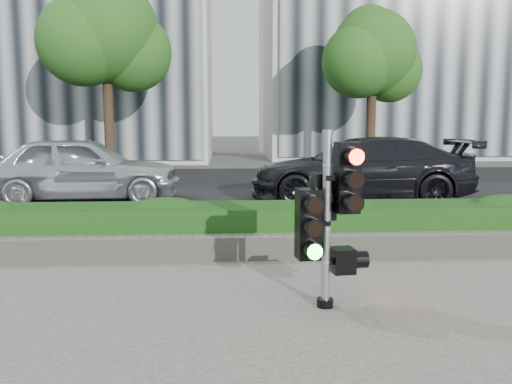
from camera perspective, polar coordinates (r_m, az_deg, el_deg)
ground at (r=6.09m, az=-0.42°, el=-11.80°), size 120.00×120.00×0.00m
road at (r=15.87m, az=-2.27°, el=0.34°), size 60.00×13.00×0.02m
curb at (r=9.10m, az=-1.44°, el=-4.83°), size 60.00×0.25×0.12m
stone_wall at (r=7.86m, az=-1.14°, el=-5.80°), size 12.00×0.32×0.34m
hedge at (r=8.45m, az=-1.31°, el=-3.66°), size 12.00×1.00×0.68m
building_left at (r=30.52m, az=-20.88°, el=17.50°), size 16.00×9.00×15.00m
building_right at (r=32.98m, az=17.24°, el=14.24°), size 18.00×10.00×12.00m
tree_left at (r=20.95m, az=-15.55°, el=15.67°), size 4.61×4.03×7.34m
tree_right at (r=22.19m, az=12.11°, el=13.84°), size 4.10×3.58×6.53m
traffic_signal at (r=5.77m, az=7.60°, el=-1.93°), size 0.67×0.52×1.89m
car_silver at (r=14.00m, az=-17.87°, el=2.39°), size 4.87×2.18×1.62m
car_dark at (r=13.65m, az=10.98°, el=2.40°), size 5.54×2.45×1.58m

